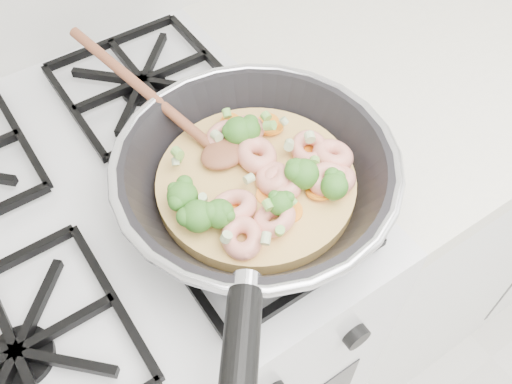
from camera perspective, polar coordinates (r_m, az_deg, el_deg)
stove at (r=1.13m, az=-11.01°, el=-14.24°), size 0.60×0.60×0.92m
counter_right at (r=1.43m, az=18.52°, el=3.00°), size 1.00×0.60×0.90m
skillet at (r=0.67m, az=-0.01°, el=1.29°), size 0.40×0.60×0.10m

